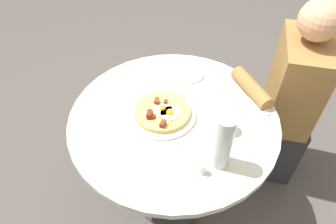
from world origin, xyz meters
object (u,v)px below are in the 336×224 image
person_seated (285,108)px  breakfast_pizza (162,111)px  bread_plate (189,74)px  water_bottle (223,142)px  pizza_plate (162,114)px  knife (249,110)px  water_glass (220,118)px  dining_table (173,139)px  fork (250,105)px  salt_shaker (202,169)px

person_seated → breakfast_pizza: bearing=123.7°
bread_plate → water_bottle: size_ratio=0.63×
pizza_plate → knife: size_ratio=1.69×
pizza_plate → person_seated: bearing=-56.5°
person_seated → knife: 0.43m
person_seated → water_glass: 0.61m
person_seated → water_glass: size_ratio=9.03×
dining_table → bread_plate: bearing=-2.3°
breakfast_pizza → knife: 0.39m
person_seated → pizza_plate: (-0.40, 0.60, 0.22)m
person_seated → knife: person_seated is taller
knife → bread_plate: bearing=-30.6°
water_glass → fork: bearing=-36.1°
breakfast_pizza → fork: 0.40m
knife → dining_table: bearing=19.4°
bread_plate → water_glass: size_ratio=1.25×
water_bottle → fork: bearing=-16.7°
fork → bread_plate: bearing=-25.6°
dining_table → fork: bearing=-66.9°
dining_table → bread_plate: bread_plate is taller
pizza_plate → bread_plate: 0.31m
breakfast_pizza → water_bottle: (-0.20, -0.27, 0.10)m
dining_table → pizza_plate: pizza_plate is taller
breakfast_pizza → salt_shaker: 0.34m
person_seated → pizza_plate: 0.76m
breakfast_pizza → water_glass: bearing=-95.0°
breakfast_pizza → fork: breakfast_pizza is taller
fork → dining_table: bearing=24.9°
breakfast_pizza → bread_plate: bearing=-11.4°
knife → water_bottle: water_bottle is taller
fork → salt_shaker: (-0.40, 0.16, 0.02)m
fork → water_glass: 0.22m
person_seated → water_glass: person_seated is taller
pizza_plate → knife: (0.11, -0.38, 0.00)m
water_glass → bread_plate: bearing=29.9°
dining_table → pizza_plate: bearing=96.5°
fork → water_glass: water_glass is taller
bread_plate → water_bottle: (-0.51, -0.21, 0.12)m
bread_plate → water_bottle: water_bottle is taller
salt_shaker → knife: bearing=-23.5°
water_bottle → person_seated: bearing=-28.8°
breakfast_pizza → water_bottle: size_ratio=1.00×
dining_table → person_seated: person_seated is taller
water_bottle → salt_shaker: 0.13m
bread_plate → knife: bread_plate is taller
fork → knife: (-0.04, 0.00, 0.00)m
breakfast_pizza → salt_shaker: breakfast_pizza is taller
fork → salt_shaker: bearing=70.1°
person_seated → bread_plate: 0.59m
knife → water_glass: (-0.13, 0.12, 0.06)m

